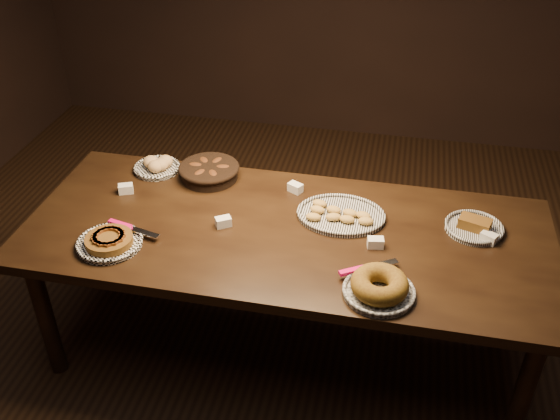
% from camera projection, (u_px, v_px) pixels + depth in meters
% --- Properties ---
extents(ground, '(5.00, 5.00, 0.00)m').
position_uv_depth(ground, '(285.00, 345.00, 3.26)').
color(ground, black).
rests_on(ground, ground).
extents(buffet_table, '(2.40, 1.00, 0.75)m').
position_uv_depth(buffet_table, '(286.00, 243.00, 2.88)').
color(buffet_table, black).
rests_on(buffet_table, ground).
extents(apple_tart_plate, '(0.35, 0.29, 0.06)m').
position_uv_depth(apple_tart_plate, '(110.00, 241.00, 2.73)').
color(apple_tart_plate, white).
rests_on(apple_tart_plate, buffet_table).
extents(madeleine_platter, '(0.41, 0.33, 0.05)m').
position_uv_depth(madeleine_platter, '(340.00, 215.00, 2.91)').
color(madeleine_platter, black).
rests_on(madeleine_platter, buffet_table).
extents(bundt_cake_plate, '(0.32, 0.36, 0.09)m').
position_uv_depth(bundt_cake_plate, '(379.00, 287.00, 2.46)').
color(bundt_cake_plate, black).
rests_on(bundt_cake_plate, buffet_table).
extents(croissant_basket, '(0.34, 0.34, 0.08)m').
position_uv_depth(croissant_basket, '(209.00, 171.00, 3.18)').
color(croissant_basket, black).
rests_on(croissant_basket, buffet_table).
extents(bread_roll_plate, '(0.24, 0.24, 0.08)m').
position_uv_depth(bread_roll_plate, '(158.00, 166.00, 3.25)').
color(bread_roll_plate, white).
rests_on(bread_roll_plate, buffet_table).
extents(loaf_plate, '(0.27, 0.27, 0.06)m').
position_uv_depth(loaf_plate, '(474.00, 227.00, 2.82)').
color(loaf_plate, black).
rests_on(loaf_plate, buffet_table).
extents(tent_cards, '(1.82, 0.43, 0.04)m').
position_uv_depth(tent_cards, '(297.00, 214.00, 2.90)').
color(tent_cards, white).
rests_on(tent_cards, buffet_table).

